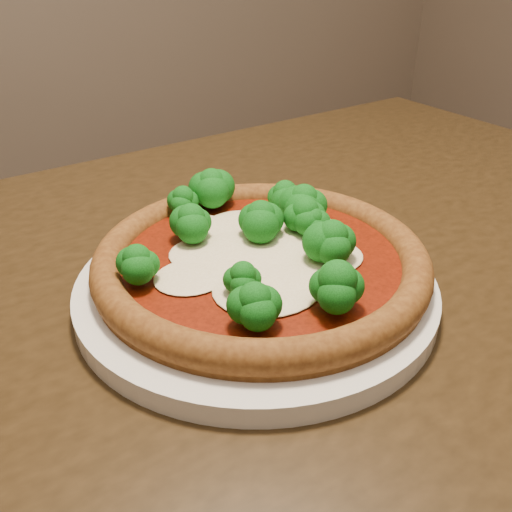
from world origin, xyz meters
TOP-DOWN VIEW (x-y plane):
  - dining_table at (-0.03, 0.23)m, footprint 1.19×0.77m
  - plate at (-0.06, 0.18)m, footprint 0.31×0.31m
  - pizza at (-0.05, 0.19)m, footprint 0.29×0.29m

SIDE VIEW (x-z plane):
  - dining_table at x=-0.03m, z-range 0.27..1.02m
  - plate at x=-0.06m, z-range 0.75..0.77m
  - pizza at x=-0.05m, z-range 0.75..0.82m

